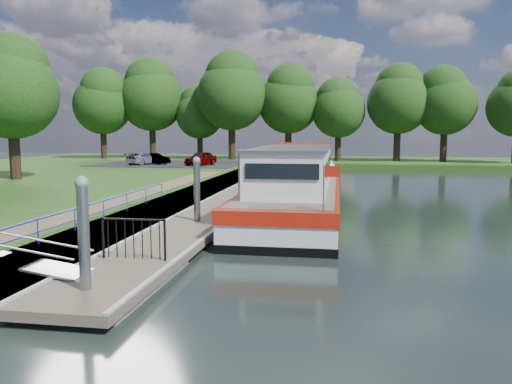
% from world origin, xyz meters
% --- Properties ---
extents(ground, '(160.00, 160.00, 0.00)m').
position_xyz_m(ground, '(0.00, 0.00, 0.00)').
color(ground, black).
rests_on(ground, ground).
extents(bank_edge, '(1.10, 90.00, 0.78)m').
position_xyz_m(bank_edge, '(-2.55, 15.00, 0.39)').
color(bank_edge, '#473D2D').
rests_on(bank_edge, ground).
extents(far_bank, '(60.00, 18.00, 0.60)m').
position_xyz_m(far_bank, '(12.00, 52.00, 0.30)').
color(far_bank, '#204313').
rests_on(far_bank, ground).
extents(footpath, '(1.60, 40.00, 0.05)m').
position_xyz_m(footpath, '(-4.40, 8.00, 0.80)').
color(footpath, brown).
rests_on(footpath, riverbank).
extents(carpark, '(14.00, 12.00, 0.06)m').
position_xyz_m(carpark, '(-11.00, 38.00, 0.81)').
color(carpark, black).
rests_on(carpark, riverbank).
extents(blue_fence, '(0.04, 18.04, 0.72)m').
position_xyz_m(blue_fence, '(-2.75, 3.00, 1.31)').
color(blue_fence, '#0C2DBF').
rests_on(blue_fence, riverbank).
extents(pontoon, '(2.50, 30.00, 0.56)m').
position_xyz_m(pontoon, '(0.00, 13.00, 0.18)').
color(pontoon, brown).
rests_on(pontoon, ground).
extents(mooring_piles, '(0.30, 27.30, 3.55)m').
position_xyz_m(mooring_piles, '(0.00, 13.00, 1.28)').
color(mooring_piles, gray).
rests_on(mooring_piles, ground).
extents(gangway, '(2.58, 1.00, 0.92)m').
position_xyz_m(gangway, '(-1.85, 0.50, 0.63)').
color(gangway, '#A5A8AD').
rests_on(gangway, ground).
extents(gate_panel, '(1.85, 0.05, 1.15)m').
position_xyz_m(gate_panel, '(-0.00, 2.20, 1.15)').
color(gate_panel, black).
rests_on(gate_panel, ground).
extents(barge, '(4.36, 21.15, 4.78)m').
position_xyz_m(barge, '(3.60, 15.14, 1.09)').
color(barge, black).
rests_on(barge, ground).
extents(horizon_trees, '(54.38, 10.03, 12.87)m').
position_xyz_m(horizon_trees, '(-1.61, 48.68, 7.95)').
color(horizon_trees, '#332316').
rests_on(horizon_trees, ground).
extents(bank_tree_a, '(6.12, 6.12, 9.72)m').
position_xyz_m(bank_tree_a, '(-15.99, 20.08, 7.02)').
color(bank_tree_a, '#332316').
rests_on(bank_tree_a, riverbank).
extents(car_a, '(2.64, 4.13, 1.31)m').
position_xyz_m(car_a, '(-7.36, 35.38, 1.49)').
color(car_a, '#999999').
rests_on(car_a, carpark).
extents(car_b, '(3.42, 2.14, 1.06)m').
position_xyz_m(car_b, '(-12.33, 36.26, 1.37)').
color(car_b, '#999999').
rests_on(car_b, carpark).
extents(car_c, '(2.92, 4.30, 1.16)m').
position_xyz_m(car_c, '(-13.16, 35.72, 1.41)').
color(car_c, '#999999').
rests_on(car_c, carpark).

